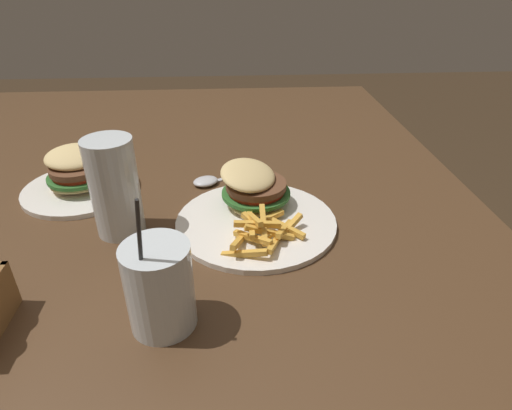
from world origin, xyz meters
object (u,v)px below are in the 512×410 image
at_px(meal_plate_near, 255,204).
at_px(juice_glass, 160,290).
at_px(meal_plate_far, 79,177).
at_px(beer_glass, 115,191).
at_px(spoon, 209,181).

relative_size(meal_plate_near, juice_glass, 1.42).
height_order(meal_plate_near, juice_glass, juice_glass).
bearing_deg(meal_plate_far, beer_glass, -143.60).
height_order(juice_glass, meal_plate_far, juice_glass).
distance_m(spoon, meal_plate_far, 0.26).
xyz_separation_m(beer_glass, juice_glass, (-0.23, -0.10, -0.02)).
bearing_deg(spoon, beer_glass, 21.31).
bearing_deg(juice_glass, beer_glass, 24.02).
height_order(beer_glass, meal_plate_far, beer_glass).
distance_m(juice_glass, spoon, 0.40).
bearing_deg(beer_glass, meal_plate_near, -82.95).
relative_size(beer_glass, juice_glass, 0.85).
relative_size(meal_plate_near, spoon, 1.76).
xyz_separation_m(spoon, meal_plate_far, (-0.01, 0.26, 0.02)).
distance_m(beer_glass, meal_plate_far, 0.20).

